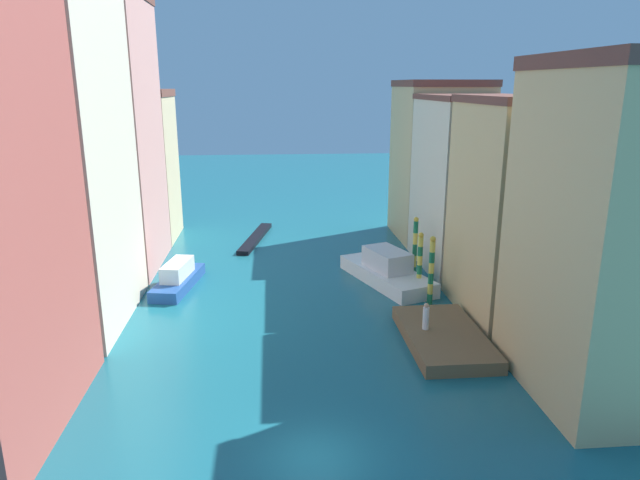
{
  "coord_description": "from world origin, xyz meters",
  "views": [
    {
      "loc": [
        -1.49,
        -19.14,
        14.29
      ],
      "look_at": [
        2.59,
        27.04,
        1.5
      ],
      "focal_mm": 31.69,
      "sensor_mm": 36.0,
      "label": 1
    }
  ],
  "objects_px": {
    "mooring_pole_1": "(420,262)",
    "mooring_pole_2": "(415,247)",
    "mooring_pole_0": "(431,270)",
    "person_on_dock": "(426,317)",
    "vaporetto_white": "(387,271)",
    "gondola_black": "(256,238)",
    "motorboat_0": "(178,278)",
    "waterfront_dock": "(444,337)"
  },
  "relations": [
    {
      "from": "vaporetto_white",
      "to": "gondola_black",
      "type": "distance_m",
      "value": 16.32
    },
    {
      "from": "person_on_dock",
      "to": "mooring_pole_2",
      "type": "xyz_separation_m",
      "value": [
        2.11,
        10.96,
        0.95
      ]
    },
    {
      "from": "gondola_black",
      "to": "mooring_pole_1",
      "type": "bearing_deg",
      "value": -51.71
    },
    {
      "from": "person_on_dock",
      "to": "gondola_black",
      "type": "height_order",
      "value": "person_on_dock"
    },
    {
      "from": "gondola_black",
      "to": "motorboat_0",
      "type": "bearing_deg",
      "value": -112.84
    },
    {
      "from": "mooring_pole_1",
      "to": "mooring_pole_2",
      "type": "distance_m",
      "value": 3.09
    },
    {
      "from": "waterfront_dock",
      "to": "mooring_pole_0",
      "type": "distance_m",
      "value": 6.37
    },
    {
      "from": "person_on_dock",
      "to": "mooring_pole_0",
      "type": "xyz_separation_m",
      "value": [
        1.84,
        5.56,
        0.94
      ]
    },
    {
      "from": "mooring_pole_0",
      "to": "person_on_dock",
      "type": "bearing_deg",
      "value": -108.31
    },
    {
      "from": "mooring_pole_1",
      "to": "gondola_black",
      "type": "bearing_deg",
      "value": 128.29
    },
    {
      "from": "person_on_dock",
      "to": "mooring_pole_2",
      "type": "height_order",
      "value": "mooring_pole_2"
    },
    {
      "from": "mooring_pole_0",
      "to": "waterfront_dock",
      "type": "bearing_deg",
      "value": -98.16
    },
    {
      "from": "motorboat_0",
      "to": "gondola_black",
      "type": "bearing_deg",
      "value": 67.16
    },
    {
      "from": "mooring_pole_1",
      "to": "mooring_pole_2",
      "type": "xyz_separation_m",
      "value": [
        0.42,
        3.05,
        0.19
      ]
    },
    {
      "from": "vaporetto_white",
      "to": "mooring_pole_2",
      "type": "bearing_deg",
      "value": 20.2
    },
    {
      "from": "mooring_pole_1",
      "to": "mooring_pole_2",
      "type": "bearing_deg",
      "value": 82.1
    },
    {
      "from": "person_on_dock",
      "to": "mooring_pole_1",
      "type": "height_order",
      "value": "mooring_pole_1"
    },
    {
      "from": "mooring_pole_2",
      "to": "vaporetto_white",
      "type": "relative_size",
      "value": 0.5
    },
    {
      "from": "vaporetto_white",
      "to": "motorboat_0",
      "type": "xyz_separation_m",
      "value": [
        -15.35,
        0.24,
        -0.16
      ]
    },
    {
      "from": "mooring_pole_0",
      "to": "motorboat_0",
      "type": "distance_m",
      "value": 18.1
    },
    {
      "from": "vaporetto_white",
      "to": "motorboat_0",
      "type": "distance_m",
      "value": 15.35
    },
    {
      "from": "person_on_dock",
      "to": "gondola_black",
      "type": "xyz_separation_m",
      "value": [
        -10.21,
        22.98,
        -1.29
      ]
    },
    {
      "from": "mooring_pole_2",
      "to": "motorboat_0",
      "type": "xyz_separation_m",
      "value": [
        -17.64,
        -0.61,
        -1.71
      ]
    },
    {
      "from": "mooring_pole_0",
      "to": "mooring_pole_1",
      "type": "xyz_separation_m",
      "value": [
        -0.15,
        2.35,
        -0.18
      ]
    },
    {
      "from": "gondola_black",
      "to": "motorboat_0",
      "type": "xyz_separation_m",
      "value": [
        -5.32,
        -12.62,
        0.54
      ]
    },
    {
      "from": "mooring_pole_1",
      "to": "vaporetto_white",
      "type": "xyz_separation_m",
      "value": [
        -1.87,
        2.21,
        -1.36
      ]
    },
    {
      "from": "person_on_dock",
      "to": "mooring_pole_0",
      "type": "height_order",
      "value": "mooring_pole_0"
    },
    {
      "from": "vaporetto_white",
      "to": "gondola_black",
      "type": "relative_size",
      "value": 0.92
    },
    {
      "from": "waterfront_dock",
      "to": "motorboat_0",
      "type": "xyz_separation_m",
      "value": [
        -16.51,
        10.77,
        0.36
      ]
    },
    {
      "from": "person_on_dock",
      "to": "mooring_pole_1",
      "type": "distance_m",
      "value": 8.12
    },
    {
      "from": "mooring_pole_0",
      "to": "gondola_black",
      "type": "xyz_separation_m",
      "value": [
        -12.05,
        17.42,
        -2.24
      ]
    },
    {
      "from": "mooring_pole_2",
      "to": "gondola_black",
      "type": "distance_m",
      "value": 17.36
    },
    {
      "from": "waterfront_dock",
      "to": "motorboat_0",
      "type": "height_order",
      "value": "motorboat_0"
    },
    {
      "from": "waterfront_dock",
      "to": "gondola_black",
      "type": "relative_size",
      "value": 0.76
    },
    {
      "from": "mooring_pole_2",
      "to": "motorboat_0",
      "type": "relative_size",
      "value": 0.68
    },
    {
      "from": "waterfront_dock",
      "to": "mooring_pole_2",
      "type": "distance_m",
      "value": 11.61
    },
    {
      "from": "waterfront_dock",
      "to": "vaporetto_white",
      "type": "height_order",
      "value": "vaporetto_white"
    },
    {
      "from": "gondola_black",
      "to": "mooring_pole_2",
      "type": "bearing_deg",
      "value": -44.28
    },
    {
      "from": "waterfront_dock",
      "to": "person_on_dock",
      "type": "relative_size",
      "value": 5.01
    },
    {
      "from": "vaporetto_white",
      "to": "mooring_pole_0",
      "type": "bearing_deg",
      "value": -66.07
    },
    {
      "from": "mooring_pole_2",
      "to": "person_on_dock",
      "type": "bearing_deg",
      "value": -100.89
    },
    {
      "from": "waterfront_dock",
      "to": "mooring_pole_0",
      "type": "height_order",
      "value": "mooring_pole_0"
    }
  ]
}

